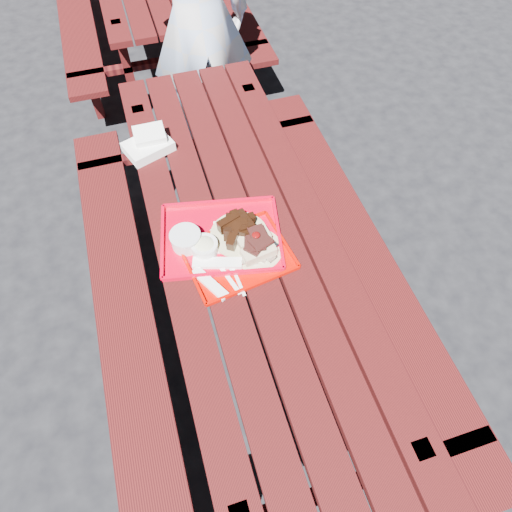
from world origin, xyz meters
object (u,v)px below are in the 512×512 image
Objects in this scene: near_tray at (236,250)px; person at (198,18)px; far_tray at (219,237)px; picnic_table_near at (246,262)px.

near_tray is 0.25× the size of person.
person reaches higher than far_tray.
near_tray is 0.10m from far_tray.
far_tray is at bearing 118.50° from near_tray.
far_tray is 1.51m from person.
person is (0.22, 1.57, 0.09)m from near_tray.
near_tray is 1.58m from person.
far_tray is 0.31× the size of person.
near_tray is at bearing -61.50° from far_tray.
person is at bearing 83.95° from picnic_table_near.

